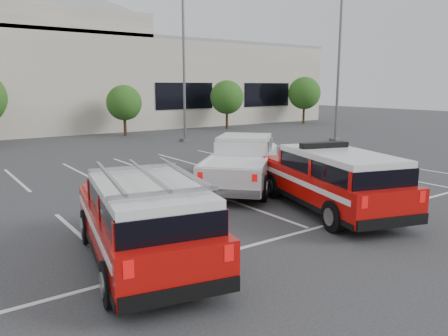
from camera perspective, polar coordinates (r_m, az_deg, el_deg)
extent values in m
plane|color=#2D2D30|center=(14.46, 3.11, -5.06)|extent=(120.00, 120.00, 0.00)
cube|color=silver|center=(18.08, -5.79, -1.86)|extent=(23.00, 15.00, 0.01)
cube|color=beige|center=(43.74, -24.32, 9.87)|extent=(60.00, 15.00, 8.00)
cube|color=gray|center=(43.95, -24.75, 15.27)|extent=(60.00, 15.00, 0.30)
cube|color=beige|center=(43.03, -21.72, 16.75)|extent=(14.00, 12.00, 2.00)
cylinder|color=#3F2B19|center=(35.75, -12.80, 5.35)|extent=(0.24, 0.24, 1.51)
sphere|color=#144713|center=(35.63, -12.92, 8.31)|extent=(2.77, 2.77, 2.77)
sphere|color=#144713|center=(35.99, -12.42, 7.68)|extent=(1.85, 1.85, 1.85)
cylinder|color=#3F2B19|center=(40.63, 0.38, 6.34)|extent=(0.24, 0.24, 1.67)
sphere|color=#144713|center=(40.53, 0.38, 9.23)|extent=(3.07, 3.07, 3.07)
sphere|color=#144713|center=(40.94, 0.68, 8.59)|extent=(2.05, 2.05, 2.05)
cylinder|color=#3F2B19|center=(47.16, 10.36, 6.87)|extent=(0.24, 0.24, 1.84)
sphere|color=#144713|center=(47.07, 10.45, 9.60)|extent=(3.37, 3.37, 3.37)
sphere|color=#144713|center=(47.51, 10.60, 8.99)|extent=(2.24, 2.24, 2.24)
cube|color=#59595E|center=(31.35, -5.09, 3.65)|extent=(0.60, 0.60, 0.20)
cylinder|color=#59595E|center=(31.13, -5.25, 12.64)|extent=(0.18, 0.18, 10.00)
cube|color=#59595E|center=(32.55, 14.32, 3.62)|extent=(0.60, 0.60, 0.20)
cylinder|color=#59595E|center=(32.34, 14.73, 12.27)|extent=(0.18, 0.18, 10.00)
cube|color=#B00C08|center=(14.27, 13.55, -2.09)|extent=(3.88, 6.44, 0.93)
cube|color=black|center=(13.68, 14.89, 0.31)|extent=(3.20, 4.70, 0.48)
cube|color=silver|center=(13.62, 14.96, 1.68)|extent=(3.13, 4.61, 0.18)
cube|color=black|center=(14.39, 12.94, 2.95)|extent=(1.65, 0.77, 0.17)
cube|color=silver|center=(17.06, 2.38, 0.28)|extent=(6.17, 6.02, 0.93)
cube|color=black|center=(17.52, 2.69, 2.90)|extent=(3.04, 3.04, 0.49)
cube|color=silver|center=(17.47, 2.70, 3.97)|extent=(2.98, 2.97, 0.18)
cube|color=#B00C08|center=(9.97, -10.53, -7.59)|extent=(3.26, 5.84, 0.91)
cube|color=black|center=(9.27, -9.92, -4.52)|extent=(2.73, 4.11, 0.48)
cube|color=silver|center=(9.19, -9.98, -2.57)|extent=(2.67, 4.03, 0.17)
cube|color=#A5A5A8|center=(9.13, -10.04, -0.71)|extent=(2.71, 3.76, 0.06)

